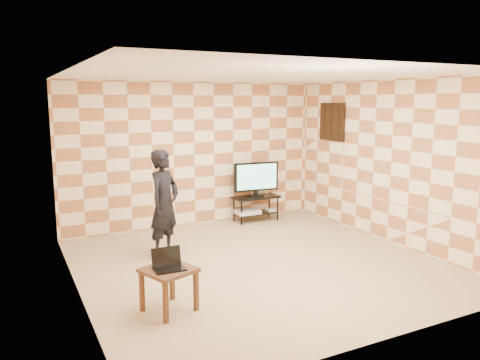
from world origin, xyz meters
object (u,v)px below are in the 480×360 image
tv_stand (256,203)px  side_table (169,276)px  person (164,203)px  tv (256,177)px

tv_stand → side_table: size_ratio=1.39×
tv_stand → person: size_ratio=0.56×
tv → person: bearing=-151.7°
tv_stand → side_table: 4.17m
tv → side_table: bearing=-132.4°
tv_stand → tv: (0.00, -0.00, 0.51)m
tv_stand → person: person is taller
tv → person: size_ratio=0.57×
side_table → person: size_ratio=0.40×
side_table → tv_stand: bearing=47.6°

